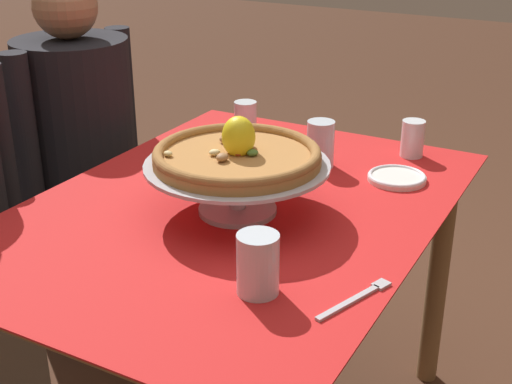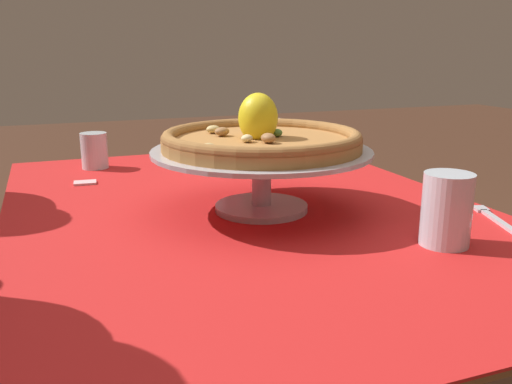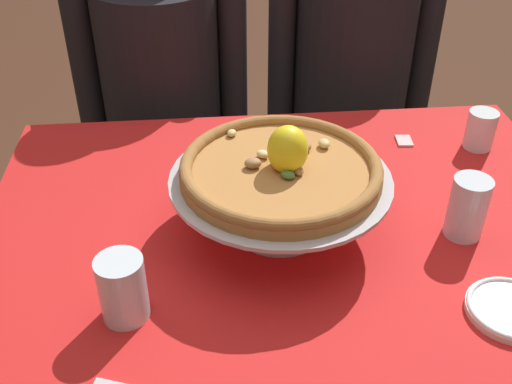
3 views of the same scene
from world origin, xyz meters
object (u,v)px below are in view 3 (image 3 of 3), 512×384
object	(u,v)px
water_glass_front_left	(123,292)
diner_right	(347,110)
water_glass_side_right	(467,211)
water_glass_back_right	(480,132)
diner_left	(165,121)
pizza	(281,168)
pizza_stand	(280,190)
sugar_packet	(404,141)
side_plate	(511,309)

from	to	relation	value
water_glass_front_left	diner_right	distance (m)	1.15
water_glass_side_right	water_glass_back_right	bearing A→B (deg)	63.51
water_glass_front_left	diner_left	size ratio (longest dim) A/B	0.10
water_glass_side_right	water_glass_back_right	world-z (taller)	water_glass_side_right
diner_left	diner_right	bearing A→B (deg)	4.53
pizza	pizza_stand	bearing A→B (deg)	-154.30
pizza_stand	diner_right	world-z (taller)	diner_right
sugar_packet	pizza_stand	bearing A→B (deg)	-138.37
water_glass_front_left	diner_left	bearing A→B (deg)	88.58
water_glass_front_left	diner_left	xyz separation A→B (m)	(0.02, 0.92, -0.19)
pizza_stand	water_glass_front_left	xyz separation A→B (m)	(-0.28, -0.20, -0.04)
water_glass_side_right	side_plate	bearing A→B (deg)	-89.20
pizza	diner_right	size ratio (longest dim) A/B	0.32
pizza	water_glass_side_right	distance (m)	0.36
water_glass_front_left	water_glass_side_right	world-z (taller)	water_glass_side_right
pizza	water_glass_front_left	bearing A→B (deg)	-143.87
water_glass_front_left	side_plate	size ratio (longest dim) A/B	0.79
diner_left	water_glass_back_right	bearing A→B (deg)	-30.39
water_glass_side_right	sugar_packet	bearing A→B (deg)	91.51
pizza	water_glass_front_left	xyz separation A→B (m)	(-0.28, -0.20, -0.09)
pizza_stand	water_glass_front_left	distance (m)	0.35
side_plate	pizza	bearing A→B (deg)	143.58
sugar_packet	diner_left	xyz separation A→B (m)	(-0.60, 0.41, -0.14)
pizza_stand	water_glass_back_right	size ratio (longest dim) A/B	4.52
water_glass_back_right	side_plate	distance (m)	0.55
side_plate	diner_right	xyz separation A→B (m)	(-0.04, 1.02, -0.16)
pizza	side_plate	world-z (taller)	pizza
water_glass_back_right	sugar_packet	distance (m)	0.17
pizza_stand	diner_right	xyz separation A→B (m)	(0.31, 0.76, -0.24)
side_plate	pizza_stand	bearing A→B (deg)	143.71
water_glass_back_right	side_plate	bearing A→B (deg)	-106.30
water_glass_back_right	diner_left	bearing A→B (deg)	149.61
water_glass_side_right	diner_right	distance (m)	0.83
pizza_stand	side_plate	distance (m)	0.45
pizza_stand	water_glass_side_right	distance (m)	0.36
water_glass_back_right	water_glass_side_right	bearing A→B (deg)	-116.49
pizza_stand	water_glass_front_left	size ratio (longest dim) A/B	3.56
pizza	side_plate	bearing A→B (deg)	-36.42
water_glass_side_right	water_glass_back_right	size ratio (longest dim) A/B	1.35
water_glass_front_left	sugar_packet	size ratio (longest dim) A/B	2.33
diner_left	diner_right	distance (m)	0.57
pizza_stand	water_glass_front_left	bearing A→B (deg)	-143.83
pizza_stand	water_glass_side_right	size ratio (longest dim) A/B	3.35
sugar_packet	diner_left	world-z (taller)	diner_left
water_glass_front_left	sugar_packet	xyz separation A→B (m)	(0.62, 0.51, -0.05)
water_glass_back_right	diner_left	xyz separation A→B (m)	(-0.76, 0.45, -0.18)
pizza_stand	water_glass_side_right	world-z (taller)	water_glass_side_right
pizza_stand	side_plate	size ratio (longest dim) A/B	2.83
pizza	diner_right	world-z (taller)	diner_right
pizza_stand	sugar_packet	world-z (taller)	pizza_stand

